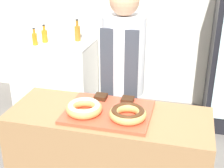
# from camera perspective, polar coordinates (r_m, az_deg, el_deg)

# --- Properties ---
(wall_back) EXTENTS (8.00, 0.06, 2.70)m
(wall_back) POSITION_cam_1_polar(r_m,az_deg,el_deg) (4.02, 7.49, 14.99)
(wall_back) COLOR silver
(wall_back) RESTS_ON ground_plane
(display_counter) EXTENTS (1.40, 0.54, 0.90)m
(display_counter) POSITION_cam_1_polar(r_m,az_deg,el_deg) (2.41, -0.61, -14.78)
(display_counter) COLOR #997047
(display_counter) RESTS_ON ground_plane
(serving_tray) EXTENTS (0.58, 0.46, 0.02)m
(serving_tray) POSITION_cam_1_polar(r_m,az_deg,el_deg) (2.15, -0.67, -5.14)
(serving_tray) COLOR #D84C33
(serving_tray) RESTS_ON display_counter
(donut_light_glaze) EXTENTS (0.25, 0.25, 0.07)m
(donut_light_glaze) POSITION_cam_1_polar(r_m,az_deg,el_deg) (2.11, -5.12, -4.33)
(donut_light_glaze) COLOR tan
(donut_light_glaze) RESTS_ON serving_tray
(donut_chocolate_glaze) EXTENTS (0.25, 0.25, 0.07)m
(donut_chocolate_glaze) POSITION_cam_1_polar(r_m,az_deg,el_deg) (2.04, 2.91, -5.33)
(donut_chocolate_glaze) COLOR tan
(donut_chocolate_glaze) RESTS_ON serving_tray
(brownie_back_left) EXTENTS (0.09, 0.09, 0.03)m
(brownie_back_left) POSITION_cam_1_polar(r_m,az_deg,el_deg) (2.30, -2.06, -2.36)
(brownie_back_left) COLOR #382111
(brownie_back_left) RESTS_ON serving_tray
(brownie_back_right) EXTENTS (0.09, 0.09, 0.03)m
(brownie_back_right) POSITION_cam_1_polar(r_m,az_deg,el_deg) (2.26, 2.86, -2.92)
(brownie_back_right) COLOR #382111
(brownie_back_right) RESTS_ON serving_tray
(baker_person) EXTENTS (0.35, 0.35, 1.74)m
(baker_person) POSITION_cam_1_polar(r_m,az_deg,el_deg) (2.58, 2.02, 0.50)
(baker_person) COLOR #4C4C51
(baker_person) RESTS_ON ground_plane
(chest_freezer) EXTENTS (1.02, 0.61, 0.84)m
(chest_freezer) POSITION_cam_1_polar(r_m,az_deg,el_deg) (4.22, -10.40, 2.20)
(chest_freezer) COLOR silver
(chest_freezer) RESTS_ON ground_plane
(bottle_orange) EXTENTS (0.06, 0.06, 0.21)m
(bottle_orange) POSITION_cam_1_polar(r_m,az_deg,el_deg) (3.96, -13.95, 8.08)
(bottle_orange) COLOR orange
(bottle_orange) RESTS_ON chest_freezer
(bottle_amber) EXTENTS (0.08, 0.08, 0.28)m
(bottle_amber) POSITION_cam_1_polar(r_m,az_deg,el_deg) (4.05, -6.33, 9.33)
(bottle_amber) COLOR #99661E
(bottle_amber) RESTS_ON chest_freezer
(bottle_orange_b) EXTENTS (0.07, 0.07, 0.22)m
(bottle_orange_b) POSITION_cam_1_polar(r_m,az_deg,el_deg) (4.06, -12.23, 8.66)
(bottle_orange_b) COLOR orange
(bottle_orange_b) RESTS_ON chest_freezer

